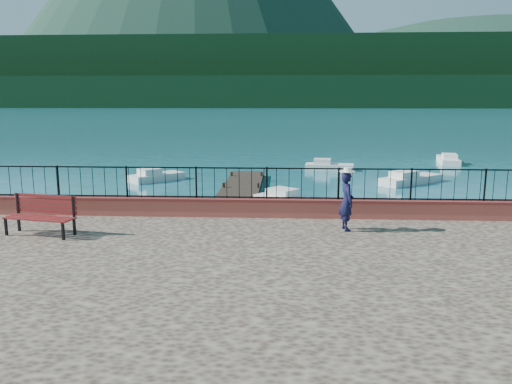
# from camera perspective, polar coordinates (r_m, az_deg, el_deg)

# --- Properties ---
(ground) EXTENTS (2000.00, 2000.00, 0.00)m
(ground) POSITION_cam_1_polar(r_m,az_deg,el_deg) (12.45, 2.03, -12.20)
(ground) COLOR #19596B
(ground) RESTS_ON ground
(parapet) EXTENTS (28.00, 0.46, 0.58)m
(parapet) POSITION_cam_1_polar(r_m,az_deg,el_deg) (15.55, 2.33, -1.81)
(parapet) COLOR #AE4C3E
(parapet) RESTS_ON promenade
(railing) EXTENTS (27.00, 0.05, 0.95)m
(railing) POSITION_cam_1_polar(r_m,az_deg,el_deg) (15.40, 2.36, 0.97)
(railing) COLOR black
(railing) RESTS_ON parapet
(dock) EXTENTS (2.00, 16.00, 0.30)m
(dock) POSITION_cam_1_polar(r_m,az_deg,el_deg) (24.05, -2.18, -0.66)
(dock) COLOR #2D231C
(dock) RESTS_ON ground
(far_forest) EXTENTS (900.00, 60.00, 18.00)m
(far_forest) POSITION_cam_1_polar(r_m,az_deg,el_deg) (311.52, 3.14, 11.28)
(far_forest) COLOR black
(far_forest) RESTS_ON ground
(foothills) EXTENTS (900.00, 120.00, 44.00)m
(foothills) POSITION_cam_1_polar(r_m,az_deg,el_deg) (371.88, 3.17, 13.16)
(foothills) COLOR black
(foothills) RESTS_ON ground
(companion_hill) EXTENTS (448.00, 384.00, 180.00)m
(companion_hill) POSITION_cam_1_polar(r_m,az_deg,el_deg) (612.32, 24.49, 9.15)
(companion_hill) COLOR #142D23
(companion_hill) RESTS_ON ground
(park_bench) EXTENTS (2.02, 1.01, 1.07)m
(park_bench) POSITION_cam_1_polar(r_m,az_deg,el_deg) (14.67, -23.36, -3.33)
(park_bench) COLOR black
(park_bench) RESTS_ON promenade
(person) EXTENTS (0.50, 0.66, 1.65)m
(person) POSITION_cam_1_polar(r_m,az_deg,el_deg) (14.09, 10.33, -1.05)
(person) COLOR black
(person) RESTS_ON promenade
(hat) EXTENTS (0.44, 0.44, 0.12)m
(hat) POSITION_cam_1_polar(r_m,az_deg,el_deg) (13.94, 10.44, 2.52)
(hat) COLOR white
(hat) RESTS_ON person
(boat_0) EXTENTS (3.76, 1.39, 0.80)m
(boat_0) POSITION_cam_1_polar(r_m,az_deg,el_deg) (20.45, -19.73, -2.55)
(boat_0) COLOR silver
(boat_0) RESTS_ON ground
(boat_1) EXTENTS (3.56, 3.30, 0.80)m
(boat_1) POSITION_cam_1_polar(r_m,az_deg,el_deg) (22.71, 4.06, -0.70)
(boat_1) COLOR silver
(boat_1) RESTS_ON ground
(boat_2) EXTENTS (4.20, 3.78, 0.80)m
(boat_2) POSITION_cam_1_polar(r_m,az_deg,el_deg) (30.38, 17.30, 1.70)
(boat_2) COLOR silver
(boat_2) RESTS_ON ground
(boat_3) EXTENTS (3.20, 3.26, 0.80)m
(boat_3) POSITION_cam_1_polar(r_m,az_deg,el_deg) (30.58, -11.28, 2.03)
(boat_3) COLOR silver
(boat_3) RESTS_ON ground
(boat_4) EXTENTS (3.42, 1.75, 0.80)m
(boat_4) POSITION_cam_1_polar(r_m,az_deg,el_deg) (34.88, 8.39, 3.15)
(boat_4) COLOR silver
(boat_4) RESTS_ON ground
(boat_5) EXTENTS (2.05, 4.35, 0.80)m
(boat_5) POSITION_cam_1_polar(r_m,az_deg,el_deg) (41.13, 21.13, 3.66)
(boat_5) COLOR white
(boat_5) RESTS_ON ground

